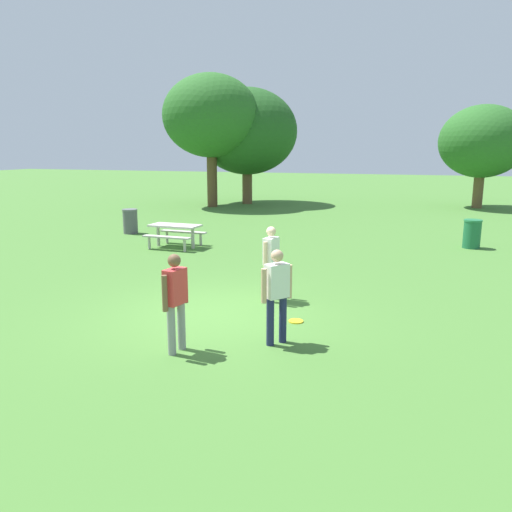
% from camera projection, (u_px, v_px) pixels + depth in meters
% --- Properties ---
extents(ground_plane, '(120.00, 120.00, 0.00)m').
position_uv_depth(ground_plane, '(212.00, 314.00, 10.15)').
color(ground_plane, '#447530').
extents(person_thrower, '(0.29, 0.60, 1.64)m').
position_uv_depth(person_thrower, '(175.00, 297.00, 8.08)').
color(person_thrower, gray).
rests_on(person_thrower, ground).
extents(person_catcher, '(0.29, 0.60, 1.64)m').
position_uv_depth(person_catcher, '(271.00, 258.00, 10.89)').
color(person_catcher, '#B7AD93').
rests_on(person_catcher, ground).
extents(person_bystander, '(0.41, 0.50, 1.64)m').
position_uv_depth(person_bystander, '(277.00, 290.00, 8.43)').
color(person_bystander, '#1E234C').
rests_on(person_bystander, ground).
extents(frisbee, '(0.28, 0.28, 0.03)m').
position_uv_depth(frisbee, '(296.00, 321.00, 9.70)').
color(frisbee, yellow).
rests_on(frisbee, ground).
extents(picnic_table_near, '(1.74, 1.47, 0.77)m').
position_uv_depth(picnic_table_near, '(175.00, 231.00, 16.97)').
color(picnic_table_near, beige).
rests_on(picnic_table_near, ground).
extents(trash_can_beside_table, '(0.59, 0.59, 0.96)m').
position_uv_depth(trash_can_beside_table, '(130.00, 221.00, 19.78)').
color(trash_can_beside_table, '#515156').
rests_on(trash_can_beside_table, ground).
extents(trash_can_further_along, '(0.59, 0.59, 0.96)m').
position_uv_depth(trash_can_further_along, '(472.00, 234.00, 16.85)').
color(trash_can_further_along, '#1E663D').
rests_on(trash_can_further_along, ground).
extents(tree_tall_left, '(5.40, 5.40, 7.38)m').
position_uv_depth(tree_tall_left, '(211.00, 116.00, 28.06)').
color(tree_tall_left, brown).
rests_on(tree_tall_left, ground).
extents(tree_broad_center, '(5.96, 5.96, 6.82)m').
position_uv_depth(tree_broad_center, '(247.00, 132.00, 29.88)').
color(tree_broad_center, brown).
rests_on(tree_broad_center, ground).
extents(tree_far_right, '(4.67, 4.67, 5.66)m').
position_uv_depth(tree_far_right, '(483.00, 142.00, 27.70)').
color(tree_far_right, brown).
rests_on(tree_far_right, ground).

